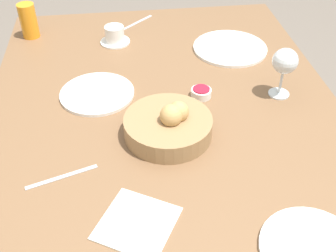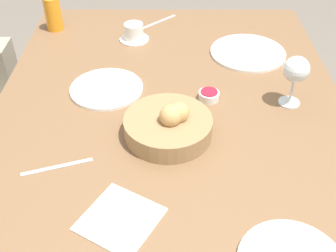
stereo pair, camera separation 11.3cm
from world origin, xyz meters
name	(u,v)px [view 2 (the right image)]	position (x,y,z in m)	size (l,w,h in m)	color
dining_table	(170,151)	(0.00, 0.00, 0.66)	(1.59, 1.05, 0.74)	brown
bread_basket	(169,125)	(-0.02, 0.00, 0.78)	(0.24, 0.24, 0.10)	#99754C
plate_near_right	(248,53)	(0.42, -0.28, 0.75)	(0.26, 0.26, 0.01)	white
plate_far_center	(107,89)	(0.20, 0.20, 0.75)	(0.23, 0.23, 0.01)	white
juice_glass	(53,14)	(0.62, 0.44, 0.81)	(0.06, 0.06, 0.13)	orange
wine_glass	(296,71)	(0.13, -0.36, 0.85)	(0.08, 0.08, 0.16)	silver
coffee_cup	(134,33)	(0.53, 0.13, 0.77)	(0.11, 0.11, 0.06)	white
jam_bowl_berry	(209,95)	(0.15, -0.12, 0.76)	(0.06, 0.06, 0.03)	white
fork_silver	(159,22)	(0.68, 0.04, 0.74)	(0.13, 0.14, 0.00)	#B7B7BC
knife_silver	(57,167)	(-0.14, 0.28, 0.74)	(0.07, 0.17, 0.00)	#B7B7BC
napkin	(120,219)	(-0.31, 0.11, 0.74)	(0.21, 0.21, 0.00)	silver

